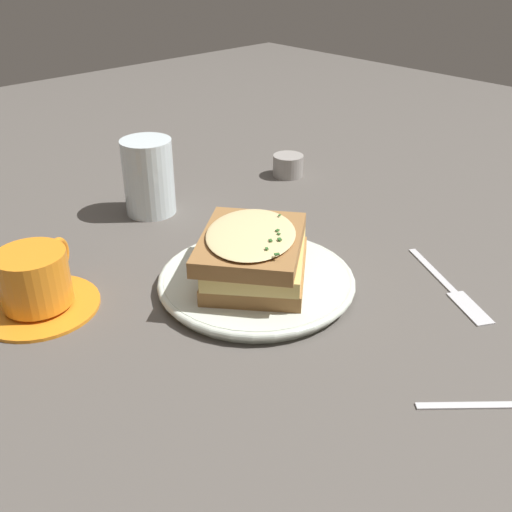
# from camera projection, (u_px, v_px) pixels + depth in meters

# --- Properties ---
(ground_plane) EXTENTS (2.40, 2.40, 0.00)m
(ground_plane) POSITION_uv_depth(u_px,v_px,m) (248.00, 283.00, 0.74)
(ground_plane) COLOR #514C47
(dinner_plate) EXTENTS (0.24, 0.24, 0.02)m
(dinner_plate) POSITION_uv_depth(u_px,v_px,m) (256.00, 281.00, 0.72)
(dinner_plate) COLOR silver
(dinner_plate) RESTS_ON ground_plane
(sandwich) EXTENTS (0.18, 0.19, 0.07)m
(sandwich) POSITION_uv_depth(u_px,v_px,m) (254.00, 254.00, 0.70)
(sandwich) COLOR olive
(sandwich) RESTS_ON dinner_plate
(teacup_with_saucer) EXTENTS (0.14, 0.14, 0.07)m
(teacup_with_saucer) POSITION_uv_depth(u_px,v_px,m) (36.00, 284.00, 0.67)
(teacup_with_saucer) COLOR orange
(teacup_with_saucer) RESTS_ON ground_plane
(water_glass) EXTENTS (0.08, 0.08, 0.11)m
(water_glass) POSITION_uv_depth(u_px,v_px,m) (149.00, 177.00, 0.89)
(water_glass) COLOR silver
(water_glass) RESTS_ON ground_plane
(fork) EXTENTS (0.16, 0.10, 0.00)m
(fork) POSITION_uv_depth(u_px,v_px,m) (455.00, 292.00, 0.71)
(fork) COLOR silver
(fork) RESTS_ON ground_plane
(condiment_pot) EXTENTS (0.05, 0.05, 0.04)m
(condiment_pot) POSITION_uv_depth(u_px,v_px,m) (288.00, 165.00, 1.04)
(condiment_pot) COLOR gray
(condiment_pot) RESTS_ON ground_plane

